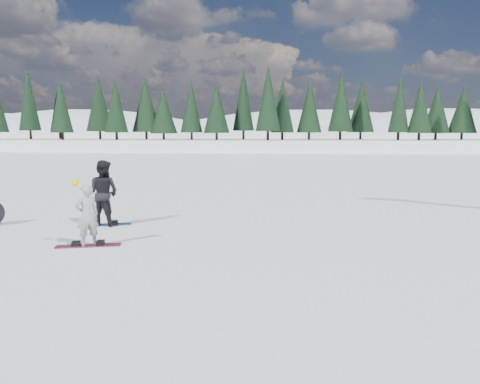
{
  "coord_description": "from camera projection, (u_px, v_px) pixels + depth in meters",
  "views": [
    {
      "loc": [
        5.37,
        -11.01,
        2.72
      ],
      "look_at": [
        4.41,
        1.35,
        1.1
      ],
      "focal_mm": 35.0,
      "sensor_mm": 36.0,
      "label": 1
    }
  ],
  "objects": [
    {
      "name": "ground",
      "position": [
        60.0,
        241.0,
        11.65
      ],
      "size": [
        420.0,
        420.0,
        0.0
      ],
      "primitive_type": "plane",
      "color": "white",
      "rests_on": "ground"
    },
    {
      "name": "snowboard_man",
      "position": [
        105.0,
        225.0,
        13.6
      ],
      "size": [
        1.52,
        0.64,
        0.03
      ],
      "primitive_type": "cube",
      "rotation": [
        0.0,
        0.0,
        0.25
      ],
      "color": "#185385",
      "rests_on": "ground"
    },
    {
      "name": "snowboarder_man",
      "position": [
        103.0,
        193.0,
        13.47
      ],
      "size": [
        1.07,
        0.93,
        1.9
      ],
      "primitive_type": "imported",
      "rotation": [
        0.0,
        0.0,
        2.88
      ],
      "color": "black",
      "rests_on": "ground"
    },
    {
      "name": "snowboarder_woman",
      "position": [
        87.0,
        215.0,
        11.01
      ],
      "size": [
        0.65,
        0.62,
        1.63
      ],
      "rotation": [
        0.0,
        0.0,
        3.82
      ],
      "color": "#A5A5AA",
      "rests_on": "ground"
    },
    {
      "name": "snowboard_woman",
      "position": [
        88.0,
        246.0,
        11.1
      ],
      "size": [
        1.52,
        0.63,
        0.03
      ],
      "primitive_type": "cube",
      "rotation": [
        0.0,
        0.0,
        0.24
      ],
      "color": "maroon",
      "rests_on": "ground"
    },
    {
      "name": "alpine_backdrop",
      "position": [
        236.0,
        170.0,
        201.36
      ],
      "size": [
        412.5,
        227.0,
        53.2
      ],
      "color": "white",
      "rests_on": "ground"
    }
  ]
}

